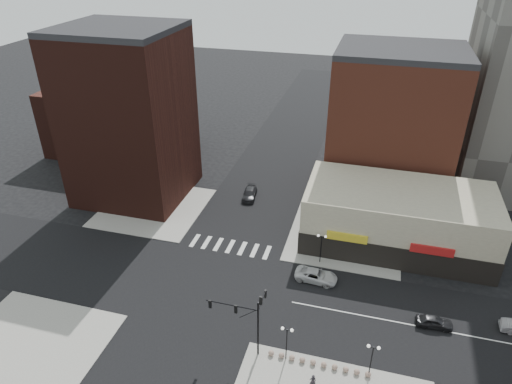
% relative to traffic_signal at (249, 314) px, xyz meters
% --- Properties ---
extents(ground, '(240.00, 240.00, 0.00)m').
position_rel_traffic_signal_xyz_m(ground, '(-7.24, 7.83, -4.96)').
color(ground, black).
rests_on(ground, ground).
extents(road_ew, '(200.00, 14.00, 0.02)m').
position_rel_traffic_signal_xyz_m(road_ew, '(-7.24, 7.83, -4.95)').
color(road_ew, black).
rests_on(road_ew, ground).
extents(road_ns, '(14.00, 200.00, 0.02)m').
position_rel_traffic_signal_xyz_m(road_ns, '(-7.24, 7.83, -4.95)').
color(road_ns, black).
rests_on(road_ns, ground).
extents(sidewalk_nw, '(15.00, 15.00, 0.12)m').
position_rel_traffic_signal_xyz_m(sidewalk_nw, '(-21.74, 22.33, -4.90)').
color(sidewalk_nw, gray).
rests_on(sidewalk_nw, ground).
extents(sidewalk_ne, '(15.00, 15.00, 0.12)m').
position_rel_traffic_signal_xyz_m(sidewalk_ne, '(7.26, 22.33, -4.90)').
color(sidewalk_ne, gray).
rests_on(sidewalk_ne, ground).
extents(sidewalk_sw, '(15.00, 15.00, 0.12)m').
position_rel_traffic_signal_xyz_m(sidewalk_sw, '(-21.74, -6.67, -4.90)').
color(sidewalk_sw, gray).
rests_on(sidewalk_sw, ground).
extents(building_nw, '(16.00, 15.00, 25.00)m').
position_rel_traffic_signal_xyz_m(building_nw, '(-26.24, 26.33, 7.54)').
color(building_nw, '#321510').
rests_on(building_nw, ground).
extents(building_nw_low, '(20.00, 18.00, 12.00)m').
position_rel_traffic_signal_xyz_m(building_nw_low, '(-39.24, 41.83, 1.04)').
color(building_nw_low, '#321510').
rests_on(building_nw_low, ground).
extents(building_ne_midrise, '(18.00, 15.00, 22.00)m').
position_rel_traffic_signal_xyz_m(building_ne_midrise, '(11.76, 37.33, 6.04)').
color(building_ne_midrise, brown).
rests_on(building_ne_midrise, ground).
extents(building_ne_row, '(24.20, 12.20, 8.00)m').
position_rel_traffic_signal_xyz_m(building_ne_row, '(13.76, 22.83, -1.66)').
color(building_ne_row, '#C2BA9A').
rests_on(building_ne_row, ground).
extents(traffic_signal, '(5.59, 3.09, 7.77)m').
position_rel_traffic_signal_xyz_m(traffic_signal, '(0.00, 0.00, 0.00)').
color(traffic_signal, black).
rests_on(traffic_signal, ground).
extents(street_lamp_se_a, '(1.22, 0.32, 4.16)m').
position_rel_traffic_signal_xyz_m(street_lamp_se_a, '(3.76, -0.17, -1.67)').
color(street_lamp_se_a, black).
rests_on(street_lamp_se_a, sidewalk_se).
extents(street_lamp_se_b, '(1.22, 0.32, 4.16)m').
position_rel_traffic_signal_xyz_m(street_lamp_se_b, '(11.76, -0.17, -1.67)').
color(street_lamp_se_b, black).
rests_on(street_lamp_se_b, sidewalk_se).
extents(street_lamp_ne, '(1.22, 0.32, 4.16)m').
position_rel_traffic_signal_xyz_m(street_lamp_ne, '(4.76, 15.83, -1.67)').
color(street_lamp_ne, black).
rests_on(street_lamp_ne, sidewalk_ne).
extents(bollard_row, '(10.01, 0.56, 0.56)m').
position_rel_traffic_signal_xyz_m(bollard_row, '(6.99, -0.17, -4.56)').
color(bollard_row, '#9F7E6E').
rests_on(bollard_row, sidewalk_se).
extents(white_suv, '(5.24, 2.66, 1.42)m').
position_rel_traffic_signal_xyz_m(white_suv, '(4.81, 12.32, -4.25)').
color(white_suv, silver).
rests_on(white_suv, ground).
extents(dark_sedan_east, '(3.92, 1.75, 1.31)m').
position_rel_traffic_signal_xyz_m(dark_sedan_east, '(18.12, 8.26, -4.31)').
color(dark_sedan_east, black).
rests_on(dark_sedan_east, ground).
extents(dark_sedan_north, '(2.54, 5.06, 1.41)m').
position_rel_traffic_signal_xyz_m(dark_sedan_north, '(-8.41, 29.20, -4.26)').
color(dark_sedan_north, black).
rests_on(dark_sedan_north, ground).
extents(pedestrian, '(0.70, 0.57, 1.66)m').
position_rel_traffic_signal_xyz_m(pedestrian, '(6.81, -2.76, -4.01)').
color(pedestrian, '#242227').
rests_on(pedestrian, sidewalk_se).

